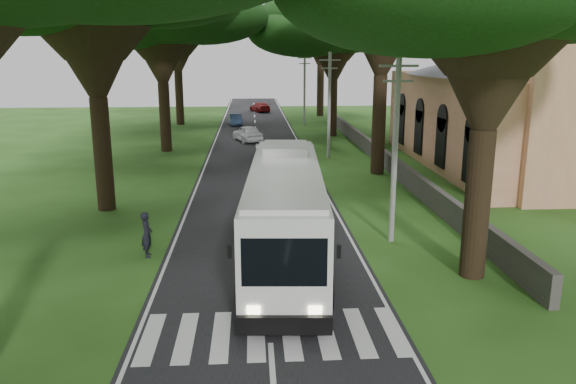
{
  "coord_description": "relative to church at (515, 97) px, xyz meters",
  "views": [
    {
      "loc": [
        -0.44,
        -16.67,
        7.89
      ],
      "look_at": [
        1.06,
        6.25,
        2.2
      ],
      "focal_mm": 35.0,
      "sensor_mm": 36.0,
      "label": 1
    }
  ],
  "objects": [
    {
      "name": "ground",
      "position": [
        -17.86,
        -21.55,
        -4.91
      ],
      "size": [
        140.0,
        140.0,
        0.0
      ],
      "primitive_type": "plane",
      "color": "#254915",
      "rests_on": "ground"
    },
    {
      "name": "pole_mid",
      "position": [
        -12.36,
        4.45,
        -0.73
      ],
      "size": [
        1.6,
        0.24,
        8.0
      ],
      "color": "gray",
      "rests_on": "ground"
    },
    {
      "name": "pedestrian",
      "position": [
        -22.51,
        -16.74,
        -3.99
      ],
      "size": [
        0.52,
        0.72,
        1.83
      ],
      "primitive_type": "imported",
      "rotation": [
        0.0,
        0.0,
        1.7
      ],
      "color": "black",
      "rests_on": "ground"
    },
    {
      "name": "pole_far",
      "position": [
        -12.36,
        24.45,
        -0.73
      ],
      "size": [
        1.6,
        0.24,
        8.0
      ],
      "color": "gray",
      "rests_on": "ground"
    },
    {
      "name": "tree_r_midb",
      "position": [
        -10.36,
        16.45,
        5.85
      ],
      "size": [
        14.84,
        14.84,
        14.0
      ],
      "color": "black",
      "rests_on": "ground"
    },
    {
      "name": "pole_near",
      "position": [
        -12.36,
        -15.55,
        -0.73
      ],
      "size": [
        1.6,
        0.24,
        8.0
      ],
      "color": "gray",
      "rests_on": "ground"
    },
    {
      "name": "tree_l_midb",
      "position": [
        -25.36,
        8.45,
        6.35
      ],
      "size": [
        14.4,
        14.4,
        14.43
      ],
      "color": "black",
      "rests_on": "ground"
    },
    {
      "name": "distant_car_c",
      "position": [
        -17.06,
        39.84,
        -4.23
      ],
      "size": [
        3.2,
        4.79,
        1.29
      ],
      "primitive_type": "imported",
      "rotation": [
        0.0,
        0.0,
        3.49
      ],
      "color": "maroon",
      "rests_on": "road"
    },
    {
      "name": "property_wall",
      "position": [
        -8.86,
        2.45,
        -4.31
      ],
      "size": [
        0.35,
        50.0,
        1.2
      ],
      "primitive_type": "cube",
      "color": "#383533",
      "rests_on": "ground"
    },
    {
      "name": "distant_car_b",
      "position": [
        -20.06,
        25.24,
        -4.26
      ],
      "size": [
        1.71,
        3.87,
        1.24
      ],
      "primitive_type": "imported",
      "rotation": [
        0.0,
        0.0,
        0.11
      ],
      "color": "navy",
      "rests_on": "road"
    },
    {
      "name": "crosswalk",
      "position": [
        -17.86,
        -23.55,
        -4.91
      ],
      "size": [
        8.0,
        3.0,
        0.01
      ],
      "primitive_type": "cube",
      "color": "silver",
      "rests_on": "ground"
    },
    {
      "name": "church",
      "position": [
        0.0,
        0.0,
        0.0
      ],
      "size": [
        14.0,
        24.0,
        11.6
      ],
      "color": "tan",
      "rests_on": "ground"
    },
    {
      "name": "distant_car_a",
      "position": [
        -18.66,
        12.97,
        -4.13
      ],
      "size": [
        3.13,
        4.72,
        1.49
      ],
      "primitive_type": "imported",
      "rotation": [
        0.0,
        0.0,
        3.48
      ],
      "color": "silver",
      "rests_on": "road"
    },
    {
      "name": "tree_l_far",
      "position": [
        -26.36,
        26.45,
        7.03
      ],
      "size": [
        16.09,
        16.09,
        15.43
      ],
      "color": "black",
      "rests_on": "ground"
    },
    {
      "name": "coach_bus",
      "position": [
        -17.06,
        -17.57,
        -2.87
      ],
      "size": [
        3.64,
        12.96,
        3.78
      ],
      "rotation": [
        0.0,
        0.0,
        -0.06
      ],
      "color": "white",
      "rests_on": "ground"
    },
    {
      "name": "tree_r_far",
      "position": [
        -9.36,
        34.45,
        7.98
      ],
      "size": [
        13.69,
        13.69,
        15.97
      ],
      "color": "black",
      "rests_on": "ground"
    },
    {
      "name": "road",
      "position": [
        -17.86,
        3.45,
        -4.9
      ],
      "size": [
        8.0,
        120.0,
        0.04
      ],
      "primitive_type": "cube",
      "color": "black",
      "rests_on": "ground"
    }
  ]
}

